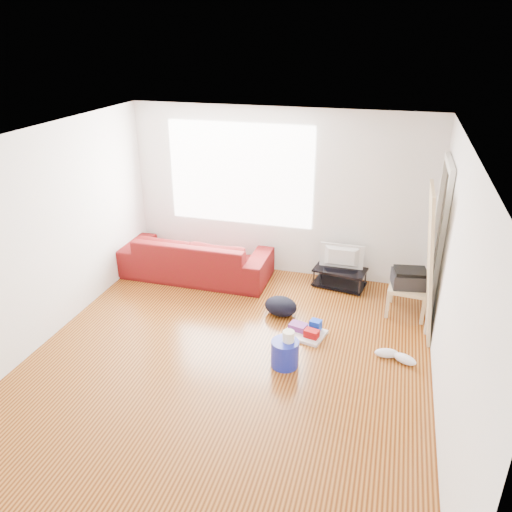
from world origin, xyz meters
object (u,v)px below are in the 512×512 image
(tv_stand, at_px, (340,277))
(backpack, at_px, (281,314))
(sofa, at_px, (198,276))
(cleaning_tray, at_px, (306,331))
(bucket, at_px, (285,365))
(side_table, at_px, (408,290))

(tv_stand, xyz_separation_m, backpack, (-0.65, -1.02, -0.15))
(sofa, height_order, backpack, sofa)
(sofa, xyz_separation_m, tv_stand, (2.14, 0.27, 0.15))
(sofa, relative_size, cleaning_tray, 4.02)
(tv_stand, xyz_separation_m, bucket, (-0.35, -2.09, -0.15))
(sofa, bearing_deg, tv_stand, -172.81)
(side_table, bearing_deg, backpack, -162.66)
(side_table, bearing_deg, sofa, 175.28)
(bucket, relative_size, backpack, 0.71)
(tv_stand, bearing_deg, side_table, -19.80)
(sofa, distance_m, tv_stand, 2.16)
(tv_stand, relative_size, side_table, 1.50)
(sofa, relative_size, tv_stand, 2.80)
(sofa, bearing_deg, backpack, 153.21)
(bucket, distance_m, backpack, 1.11)
(bucket, bearing_deg, backpack, 105.52)
(cleaning_tray, bearing_deg, tv_stand, 80.68)
(tv_stand, height_order, cleaning_tray, tv_stand)
(tv_stand, relative_size, bucket, 2.54)
(cleaning_tray, bearing_deg, bucket, -100.03)
(sofa, height_order, tv_stand, sofa)
(sofa, height_order, bucket, sofa)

